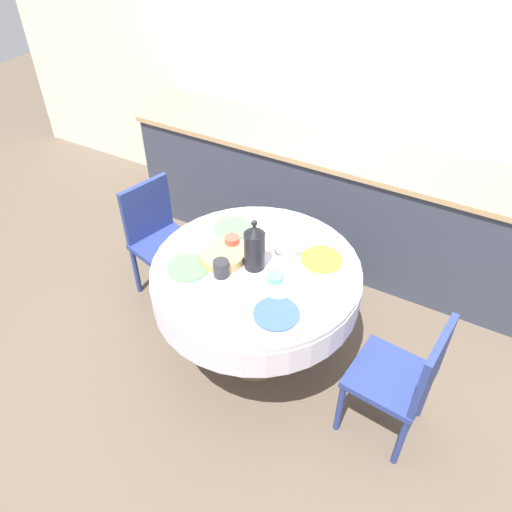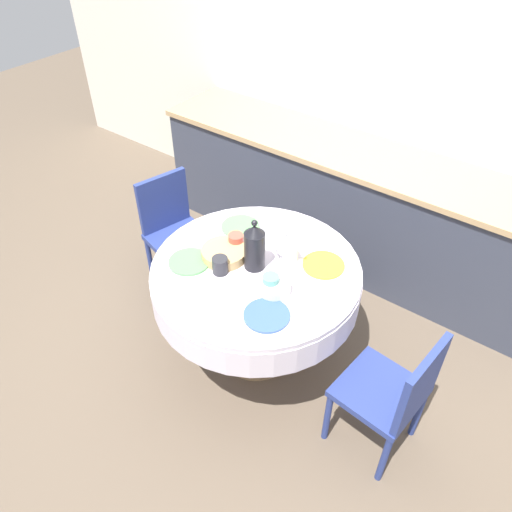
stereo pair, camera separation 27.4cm
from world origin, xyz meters
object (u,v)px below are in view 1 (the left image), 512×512
(chair_left, at_px, (405,377))
(teapot, at_px, (284,243))
(chair_right, at_px, (159,235))
(coffee_carafe, at_px, (255,247))

(chair_left, height_order, teapot, teapot)
(teapot, bearing_deg, chair_right, 176.46)
(coffee_carafe, relative_size, teapot, 1.68)
(chair_left, distance_m, coffee_carafe, 1.04)
(teapot, bearing_deg, chair_left, -17.62)
(chair_right, distance_m, teapot, 1.05)
(teapot, bearing_deg, coffee_carafe, -117.39)
(chair_left, bearing_deg, coffee_carafe, 89.88)
(coffee_carafe, height_order, teapot, coffee_carafe)
(chair_left, bearing_deg, chair_right, 85.45)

